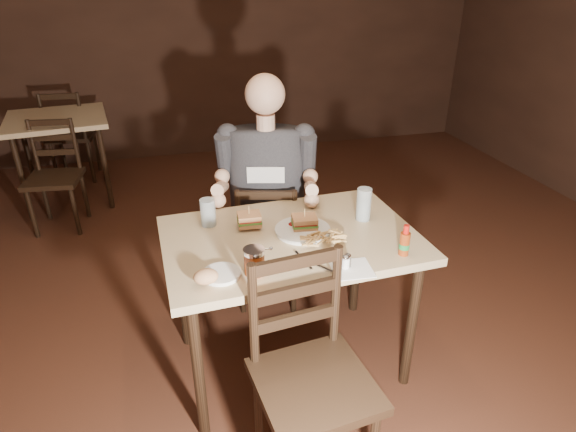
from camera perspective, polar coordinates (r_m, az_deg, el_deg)
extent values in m
plane|color=black|center=(2.72, 1.07, -16.52)|extent=(7.00, 7.00, 0.00)
plane|color=#392319|center=(5.44, -9.60, 21.67)|extent=(6.00, 0.00, 6.00)
cube|color=tan|center=(2.25, 0.32, -2.82)|extent=(1.21, 0.83, 0.04)
cylinder|color=black|center=(2.16, -10.59, -17.72)|extent=(0.05, 0.05, 0.73)
cylinder|color=black|center=(2.65, -12.47, -8.43)|extent=(0.05, 0.05, 0.73)
cylinder|color=black|center=(2.43, 14.44, -12.38)|extent=(0.05, 0.05, 0.73)
cylinder|color=black|center=(2.87, 8.13, -5.00)|extent=(0.05, 0.05, 0.73)
cube|color=tan|center=(4.62, -25.81, 10.29)|extent=(0.90, 0.90, 0.04)
cylinder|color=black|center=(4.46, -28.95, 3.77)|extent=(0.04, 0.04, 0.73)
cylinder|color=black|center=(5.06, -28.45, 6.37)|extent=(0.04, 0.04, 0.73)
cylinder|color=black|center=(4.42, -20.80, 5.23)|extent=(0.04, 0.04, 0.73)
cylinder|color=black|center=(5.02, -21.25, 7.68)|extent=(0.04, 0.04, 0.73)
cylinder|color=white|center=(2.27, 1.75, -1.79)|extent=(0.27, 0.27, 0.01)
ellipsoid|color=maroon|center=(2.30, 0.60, -0.97)|extent=(0.05, 0.05, 0.01)
cylinder|color=silver|center=(2.34, -9.45, 0.41)|extent=(0.08, 0.08, 0.13)
cylinder|color=silver|center=(2.39, 8.97, 1.39)|extent=(0.08, 0.08, 0.16)
cube|color=white|center=(2.02, 7.56, -6.24)|extent=(0.18, 0.17, 0.00)
cube|color=silver|center=(2.02, 3.55, -5.88)|extent=(0.13, 0.18, 0.00)
cube|color=silver|center=(2.05, 1.82, -5.23)|extent=(0.04, 0.16, 0.00)
cylinder|color=white|center=(1.98, -7.90, -6.92)|extent=(0.16, 0.16, 0.01)
ellipsoid|color=tan|center=(1.91, -9.71, -7.08)|extent=(0.10, 0.08, 0.06)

